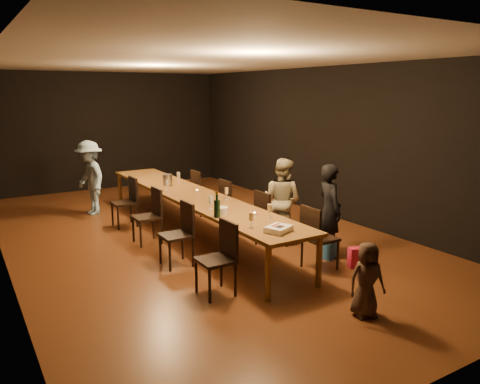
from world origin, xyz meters
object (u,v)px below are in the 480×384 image
chair_right_0 (320,237)px  woman_birthday (330,211)px  man_blue (90,178)px  birthday_cake (279,229)px  table (192,197)px  chair_left_0 (215,259)px  chair_left_3 (124,202)px  child (367,280)px  plate_stack (221,211)px  ice_bucket (167,180)px  chair_left_2 (147,216)px  champagne_bottle (217,204)px  chair_right_2 (234,204)px  chair_right_3 (204,192)px  woman_tan (282,200)px  chair_right_1 (272,218)px  chair_left_1 (176,235)px

chair_right_0 → woman_birthday: bearing=125.6°
woman_birthday → man_blue: bearing=44.2°
woman_birthday → birthday_cake: bearing=127.5°
table → chair_left_0: (-0.85, -2.40, -0.24)m
chair_left_3 → child: chair_left_3 is taller
plate_stack → ice_bucket: 2.46m
chair_left_2 → champagne_bottle: (0.47, -1.59, 0.47)m
chair_left_2 → man_blue: (-0.30, 2.43, 0.30)m
champagne_bottle → ice_bucket: size_ratio=1.80×
chair_right_0 → chair_left_2: bearing=-144.7°
chair_right_2 → chair_right_3: (0.00, 1.20, 0.00)m
woman_tan → champagne_bottle: bearing=85.0°
champagne_bottle → chair_right_3: bearing=66.3°
chair_right_1 → chair_right_3: (0.00, 2.40, 0.00)m
chair_left_3 → woman_tan: bearing=-138.7°
table → birthday_cake: bearing=-91.1°
chair_right_2 → table: bearing=-90.0°
chair_right_1 → chair_left_2: same height
chair_right_0 → chair_left_1: bearing=-125.2°
woman_tan → child: woman_tan is taller
chair_right_0 → man_blue: man_blue is taller
man_blue → woman_birthday: bearing=21.5°
birthday_cake → plate_stack: bearing=76.2°
chair_right_3 → chair_right_2: bearing=-0.0°
chair_right_2 → ice_bucket: ice_bucket is taller
chair_right_1 → woman_birthday: size_ratio=0.64×
chair_left_0 → chair_left_3: bearing=0.0°
chair_left_1 → birthday_cake: bearing=-150.6°
chair_left_0 → woman_tan: size_ratio=0.65×
chair_right_2 → chair_left_1: 2.08m
chair_left_2 → woman_birthday: woman_birthday is taller
chair_left_3 → man_blue: (-0.30, 1.23, 0.30)m
chair_right_2 → chair_left_2: 1.70m
chair_left_3 → birthday_cake: chair_left_3 is taller
ice_bucket → child: bearing=-85.5°
table → chair_left_1: (-0.85, -1.20, -0.24)m
chair_left_1 → plate_stack: size_ratio=4.90×
table → child: 3.81m
chair_right_3 → plate_stack: 2.91m
chair_right_3 → chair_left_0: (-1.70, -3.60, 0.00)m
man_blue → champagne_bottle: 4.10m
chair_right_2 → birthday_cake: chair_right_2 is taller
birthday_cake → ice_bucket: bearing=66.8°
plate_stack → ice_bucket: size_ratio=0.91×
chair_left_0 → woman_birthday: size_ratio=0.64×
table → birthday_cake: size_ratio=15.02×
woman_tan → child: size_ratio=1.64×
chair_right_3 → plate_stack: chair_right_3 is taller
chair_right_1 → chair_right_0: bearing=-0.0°
chair_left_2 → chair_left_3: size_ratio=1.00×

